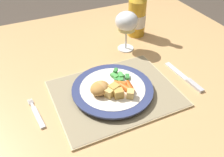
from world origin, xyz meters
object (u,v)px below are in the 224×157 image
Objects in this scene: fork at (37,115)px; bottle at (137,15)px; dining_table at (99,89)px; dinner_plate at (113,90)px; wine_glass at (127,23)px; table_knife at (187,79)px.

bottle is (0.49, 0.30, 0.09)m from fork.
dinner_plate is (-0.01, -0.13, 0.10)m from dining_table.
fork reaches higher than dining_table.
dinner_plate reaches higher than dining_table.
bottle reaches higher than wine_glass.
bottle reaches higher than table_knife.
dinner_plate is 1.63× the size of wine_glass.
bottle is at bearing 42.68° from wine_glass.
fork is (-0.24, -0.12, 0.09)m from dining_table.
table_knife is at bearing -89.76° from bottle.
dinner_plate is at bearing -93.04° from dining_table.
dinner_plate is 1.04× the size of bottle.
wine_glass is (0.15, 0.09, 0.19)m from dining_table.
wine_glass is at bearing 54.09° from dinner_plate.
bottle is at bearing 90.24° from table_knife.
fork is at bearing -148.27° from bottle.
dining_table is at bearing 145.55° from table_knife.
dining_table is 10.00× the size of fork.
bottle reaches higher than fork.
bottle reaches higher than dining_table.
wine_glass reaches higher than table_knife.
dining_table is at bearing 86.96° from dinner_plate.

